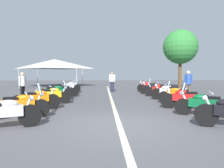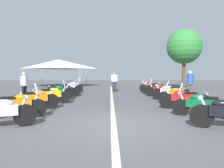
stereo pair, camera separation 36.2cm
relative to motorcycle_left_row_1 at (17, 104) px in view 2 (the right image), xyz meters
The scene contains 23 objects.
ground_plane 3.54m from the motorcycle_left_row_1, 107.48° to the right, with size 80.00×80.00×0.00m, color #4C4C51.
lane_centre_stripe 5.84m from the motorcycle_left_row_1, 35.05° to the right, with size 25.01×0.16×0.01m, color beige.
motorcycle_left_row_1 is the anchor object (origin of this frame).
motorcycle_left_row_2 1.63m from the motorcycle_left_row_1, ahead, with size 0.94×1.94×1.01m.
motorcycle_left_row_3 3.33m from the motorcycle_left_row_1, ahead, with size 0.77×1.98×1.20m.
motorcycle_left_row_4 4.85m from the motorcycle_left_row_1, ahead, with size 0.93×1.93×1.01m.
motorcycle_left_row_5 6.29m from the motorcycle_left_row_1, ahead, with size 1.00×2.03×0.99m.
motorcycle_left_row_6 7.97m from the motorcycle_left_row_1, ahead, with size 1.07×1.92×0.99m.
motorcycle_left_row_7 9.48m from the motorcycle_left_row_1, ahead, with size 1.01×1.88×1.21m.
motorcycle_right_row_1 6.50m from the motorcycle_left_row_1, 89.61° to the right, with size 1.13×1.97×1.19m.
motorcycle_right_row_2 6.59m from the motorcycle_left_row_1, 76.10° to the right, with size 0.97×2.04×1.22m.
motorcycle_right_row_3 7.41m from the motorcycle_left_row_1, 64.60° to the right, with size 1.11×1.93×0.98m.
motorcycle_right_row_4 8.17m from the motorcycle_left_row_1, 55.15° to the right, with size 0.92×2.08×1.01m.
motorcycle_right_row_5 9.23m from the motorcycle_left_row_1, 46.01° to the right, with size 0.85×2.04×1.21m.
motorcycle_right_row_6 10.25m from the motorcycle_left_row_1, 40.03° to the right, with size 1.01×2.02×1.02m.
motorcycle_right_row_7 11.47m from the motorcycle_left_row_1, 35.16° to the right, with size 1.08×1.93×1.01m.
traffic_cone_0 9.28m from the motorcycle_left_row_1, 55.57° to the right, with size 0.36×0.36×0.61m.
traffic_cone_1 8.79m from the motorcycle_left_row_1, 61.65° to the right, with size 0.36×0.36×0.61m.
bystander_0 5.62m from the motorcycle_left_row_1, 20.13° to the left, with size 0.50×0.32×1.61m.
bystander_1 10.73m from the motorcycle_left_row_1, 19.65° to the right, with size 0.32×0.53×1.68m.
bystander_2 10.10m from the motorcycle_left_row_1, 55.17° to the right, with size 0.32×0.53×1.71m.
roadside_tree_0 17.42m from the motorcycle_left_row_1, 38.49° to the right, with size 3.42×3.42×5.91m.
event_tent 17.79m from the motorcycle_left_row_1, ahead, with size 6.60×6.60×3.20m.
Camera 2 is at (-6.05, 0.11, 1.54)m, focal length 32.95 mm.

